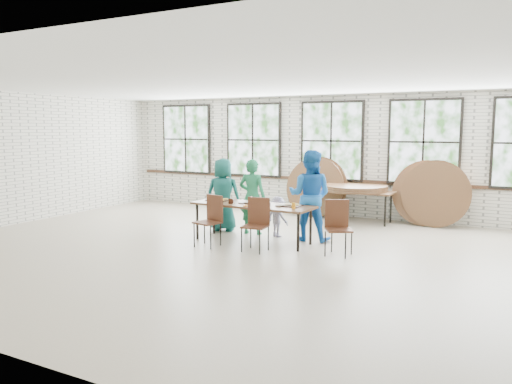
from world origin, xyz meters
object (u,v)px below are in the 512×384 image
at_px(dining_table, 253,207).
at_px(storage_table, 355,193).
at_px(chair_near_left, 211,216).
at_px(chair_near_right, 257,220).

relative_size(dining_table, storage_table, 1.33).
distance_m(dining_table, storage_table, 3.19).
bearing_deg(chair_near_left, chair_near_right, 19.94).
bearing_deg(dining_table, storage_table, 71.81).
bearing_deg(storage_table, dining_table, -108.30).
relative_size(chair_near_right, storage_table, 0.52).
bearing_deg(dining_table, chair_near_left, -127.50).
height_order(dining_table, storage_table, same).
bearing_deg(chair_near_right, dining_table, 118.35).
relative_size(chair_near_left, storage_table, 0.52).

